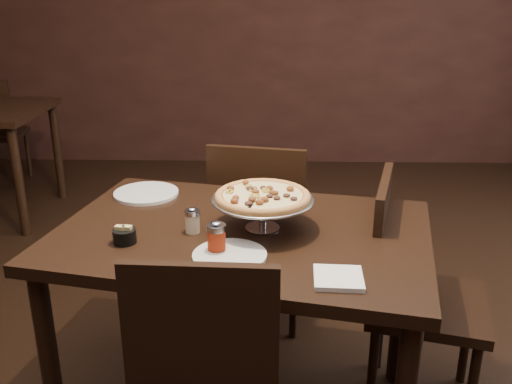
{
  "coord_description": "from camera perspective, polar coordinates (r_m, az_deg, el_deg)",
  "views": [
    {
      "loc": [
        0.1,
        -1.9,
        1.66
      ],
      "look_at": [
        0.05,
        0.02,
        0.95
      ],
      "focal_mm": 40.0,
      "sensor_mm": 36.0,
      "label": 1
    }
  ],
  "objects": [
    {
      "name": "packet_caddy",
      "position": [
        1.99,
        -13.03,
        -4.26
      ],
      "size": [
        0.08,
        0.08,
        0.06
      ],
      "rotation": [
        0.0,
        0.0,
        -0.17
      ],
      "color": "black",
      "rests_on": "dining_table"
    },
    {
      "name": "dining_table",
      "position": [
        2.1,
        -1.41,
        -6.5
      ],
      "size": [
        1.48,
        1.13,
        0.83
      ],
      "rotation": [
        0.0,
        0.0,
        -0.21
      ],
      "color": "black",
      "rests_on": "ground"
    },
    {
      "name": "plate_left",
      "position": [
        2.43,
        -10.92,
        -0.12
      ],
      "size": [
        0.27,
        0.27,
        0.01
      ],
      "primitive_type": "cylinder",
      "color": "silver",
      "rests_on": "dining_table"
    },
    {
      "name": "serving_spatula",
      "position": [
        1.96,
        -0.25,
        -1.23
      ],
      "size": [
        0.15,
        0.15,
        0.03
      ],
      "rotation": [
        0.0,
        0.0,
        -0.2
      ],
      "color": "#B1B1B8",
      "rests_on": "pizza_stand"
    },
    {
      "name": "pepper_flake_shaker",
      "position": [
        1.87,
        -3.98,
        -4.6
      ],
      "size": [
        0.06,
        0.06,
        0.11
      ],
      "color": "maroon",
      "rests_on": "dining_table"
    },
    {
      "name": "chair_far",
      "position": [
        2.8,
        0.52,
        -3.56
      ],
      "size": [
        0.53,
        0.53,
        0.97
      ],
      "rotation": [
        0.0,
        0.0,
        2.96
      ],
      "color": "black",
      "rests_on": "ground"
    },
    {
      "name": "napkin_stack",
      "position": [
        1.73,
        8.24,
        -8.52
      ],
      "size": [
        0.15,
        0.15,
        0.02
      ],
      "primitive_type": "cube",
      "rotation": [
        0.0,
        0.0,
        -0.05
      ],
      "color": "white",
      "rests_on": "dining_table"
    },
    {
      "name": "room",
      "position": [
        1.94,
        0.47,
        12.52
      ],
      "size": [
        6.04,
        7.04,
        2.84
      ],
      "color": "black",
      "rests_on": "ground"
    },
    {
      "name": "plate_near",
      "position": [
        1.86,
        -2.65,
        -6.36
      ],
      "size": [
        0.24,
        0.24,
        0.01
      ],
      "primitive_type": "cylinder",
      "color": "silver",
      "rests_on": "dining_table"
    },
    {
      "name": "pizza_stand",
      "position": [
        2.01,
        0.67,
        -0.49
      ],
      "size": [
        0.37,
        0.37,
        0.15
      ],
      "color": "#B1B1B8",
      "rests_on": "dining_table"
    },
    {
      "name": "parmesan_shaker",
      "position": [
        2.03,
        -6.38,
        -2.86
      ],
      "size": [
        0.05,
        0.05,
        0.1
      ],
      "color": "beige",
      "rests_on": "dining_table"
    },
    {
      "name": "chair_side",
      "position": [
        2.37,
        15.08,
        -9.18
      ],
      "size": [
        0.55,
        0.55,
        0.97
      ],
      "rotation": [
        0.0,
        0.0,
        1.31
      ],
      "color": "black",
      "rests_on": "ground"
    }
  ]
}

